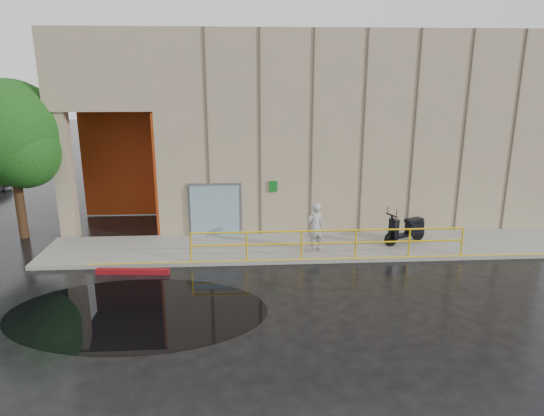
# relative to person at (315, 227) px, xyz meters

# --- Properties ---
(ground) EXTENTS (120.00, 120.00, 0.00)m
(ground) POSITION_rel_person_xyz_m (-3.89, -3.95, -1.04)
(ground) COLOR black
(ground) RESTS_ON ground
(sidewalk) EXTENTS (20.00, 3.00, 0.15)m
(sidewalk) POSITION_rel_person_xyz_m (0.11, 0.55, -0.96)
(sidewalk) COLOR gray
(sidewalk) RESTS_ON ground
(building) EXTENTS (20.00, 10.17, 8.00)m
(building) POSITION_rel_person_xyz_m (1.21, 7.03, 3.17)
(building) COLOR tan
(building) RESTS_ON ground
(guardrail) EXTENTS (9.56, 0.06, 1.03)m
(guardrail) POSITION_rel_person_xyz_m (0.36, -0.80, -0.36)
(guardrail) COLOR yellow
(guardrail) RESTS_ON sidewalk
(person) EXTENTS (0.76, 0.63, 1.77)m
(person) POSITION_rel_person_xyz_m (0.00, 0.00, 0.00)
(person) COLOR #A4A5A9
(person) RESTS_ON sidewalk
(scooter) EXTENTS (1.94, 1.31, 1.47)m
(scooter) POSITION_rel_person_xyz_m (3.54, 0.55, -0.04)
(scooter) COLOR black
(scooter) RESTS_ON sidewalk
(red_curb) EXTENTS (2.41, 0.38, 0.18)m
(red_curb) POSITION_rel_person_xyz_m (-6.24, -1.45, -0.95)
(red_curb) COLOR maroon
(red_curb) RESTS_ON ground
(puddle) EXTENTS (7.38, 4.73, 0.01)m
(puddle) POSITION_rel_person_xyz_m (-5.55, -4.15, -1.03)
(puddle) COLOR black
(puddle) RESTS_ON ground
(tree_near) EXTENTS (4.08, 4.08, 6.22)m
(tree_near) POSITION_rel_person_xyz_m (-11.24, 2.49, 2.98)
(tree_near) COLOR black
(tree_near) RESTS_ON ground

